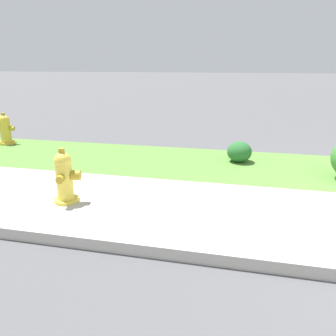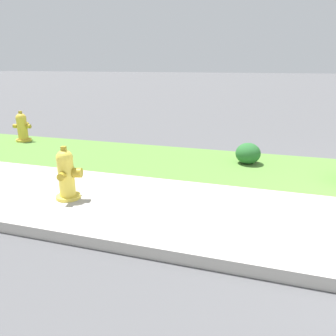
{
  "view_description": "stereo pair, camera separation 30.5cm",
  "coord_description": "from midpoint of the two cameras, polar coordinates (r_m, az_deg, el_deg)",
  "views": [
    {
      "loc": [
        -2.55,
        -3.46,
        1.63
      ],
      "look_at": [
        -3.4,
        0.27,
        0.4
      ],
      "focal_mm": 35.0,
      "sensor_mm": 36.0,
      "label": 1
    },
    {
      "loc": [
        -2.26,
        -3.39,
        1.63
      ],
      "look_at": [
        -3.4,
        0.27,
        0.4
      ],
      "focal_mm": 35.0,
      "sensor_mm": 36.0,
      "label": 2
    }
  ],
  "objects": [
    {
      "name": "shrub_bush_near_lamp",
      "position": [
        5.73,
        10.85,
        2.77
      ],
      "size": [
        0.42,
        0.42,
        0.35
      ],
      "color": "#28662D",
      "rests_on": "ground"
    },
    {
      "name": "fire_hydrant_by_grass_verge",
      "position": [
        7.75,
        -27.5,
        5.97
      ],
      "size": [
        0.4,
        0.37,
        0.66
      ],
      "rotation": [
        0.0,
        0.0,
        0.19
      ],
      "color": "gold",
      "rests_on": "ground"
    },
    {
      "name": "fire_hydrant_across_street",
      "position": [
        4.17,
        -19.57,
        -1.56
      ],
      "size": [
        0.36,
        0.38,
        0.68
      ],
      "rotation": [
        0.0,
        0.0,
        4.95
      ],
      "color": "yellow",
      "rests_on": "ground"
    }
  ]
}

